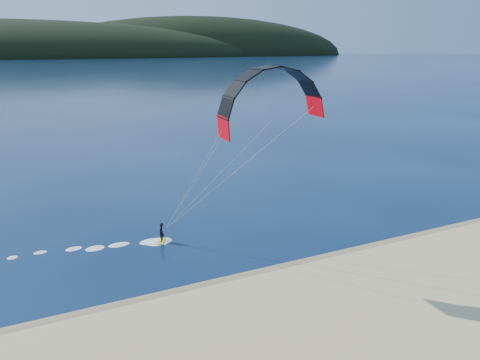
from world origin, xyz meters
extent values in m
plane|color=#071634|center=(0.00, 0.00, 0.00)|extent=(1800.00, 1800.00, 0.00)
cube|color=#82684B|center=(0.00, 4.50, 0.05)|extent=(220.00, 2.50, 0.10)
ellipsoid|color=black|center=(-50.00, 720.00, 0.00)|extent=(840.00, 280.00, 110.00)
ellipsoid|color=black|center=(260.00, 760.00, 0.00)|extent=(600.00, 240.00, 140.00)
cube|color=#B5D619|center=(-1.00, 12.52, 0.04)|extent=(0.92, 1.24, 0.07)
imported|color=black|center=(-1.00, 12.52, 0.81)|extent=(0.57, 0.65, 1.48)
cylinder|color=gray|center=(2.09, 9.28, 5.47)|extent=(0.02, 0.02, 12.03)
camera|label=1|loc=(-7.07, -16.02, 14.13)|focal=30.90mm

